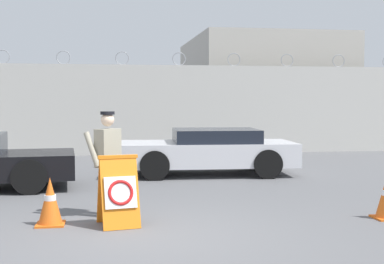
# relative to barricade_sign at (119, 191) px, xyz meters

# --- Properties ---
(ground_plane) EXTENTS (90.00, 90.00, 0.00)m
(ground_plane) POSITION_rel_barricade_sign_xyz_m (0.37, -0.66, -0.53)
(ground_plane) COLOR #5B5B5E
(perimeter_wall) EXTENTS (36.00, 0.30, 3.54)m
(perimeter_wall) POSITION_rel_barricade_sign_xyz_m (0.37, 10.49, 1.02)
(perimeter_wall) COLOR beige
(perimeter_wall) RESTS_ON ground_plane
(building_block) EXTENTS (6.20, 7.79, 4.60)m
(building_block) POSITION_rel_barricade_sign_xyz_m (6.73, 15.65, 1.77)
(building_block) COLOR #B2ADA3
(building_block) RESTS_ON ground_plane
(barricade_sign) EXTENTS (0.66, 0.72, 1.07)m
(barricade_sign) POSITION_rel_barricade_sign_xyz_m (0.00, 0.00, 0.00)
(barricade_sign) COLOR orange
(barricade_sign) RESTS_ON ground_plane
(security_guard) EXTENTS (0.62, 0.50, 1.70)m
(security_guard) POSITION_rel_barricade_sign_xyz_m (-0.16, 0.74, 0.41)
(security_guard) COLOR #232838
(security_guard) RESTS_ON ground_plane
(traffic_cone_far) EXTENTS (0.42, 0.42, 0.72)m
(traffic_cone_far) POSITION_rel_barricade_sign_xyz_m (-1.02, 0.21, -0.17)
(traffic_cone_far) COLOR orange
(traffic_cone_far) RESTS_ON ground_plane
(parked_car_rear_sedan) EXTENTS (4.46, 2.14, 1.15)m
(parked_car_rear_sedan) POSITION_rel_barricade_sign_xyz_m (2.37, 5.22, 0.08)
(parked_car_rear_sedan) COLOR black
(parked_car_rear_sedan) RESTS_ON ground_plane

